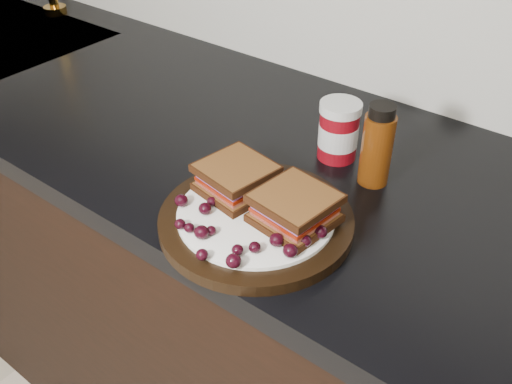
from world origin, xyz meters
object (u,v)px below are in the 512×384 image
plate (256,220)px  oil_bottle (377,145)px  sandwich_left (236,178)px  condiment_jar (339,131)px

plate → oil_bottle: size_ratio=2.08×
sandwich_left → oil_bottle: 0.22m
plate → oil_bottle: 0.22m
sandwich_left → condiment_jar: bearing=85.7°
condiment_jar → oil_bottle: oil_bottle is taller
plate → condiment_jar: 0.23m
oil_bottle → condiment_jar: bearing=162.4°
plate → oil_bottle: bearing=68.6°
plate → condiment_jar: condiment_jar is taller
plate → condiment_jar: (-0.00, 0.23, 0.04)m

